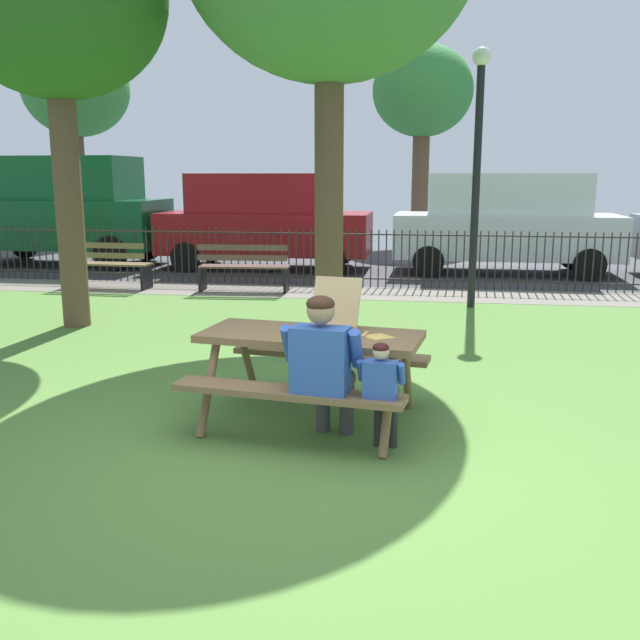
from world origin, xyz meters
name	(u,v)px	position (x,y,z in m)	size (l,w,h in m)	color
ground	(329,381)	(0.00, 2.10, -0.01)	(28.00, 12.20, 0.02)	#537F36
cobblestone_walkway	(371,294)	(0.00, 7.50, 0.00)	(28.00, 1.40, 0.01)	slate
street_asphalt	(386,264)	(0.00, 11.71, -0.01)	(28.00, 7.04, 0.01)	#38383D
picnic_table_foreground	(311,353)	(0.02, 0.86, 0.60)	(1.99, 1.71, 0.79)	brown
pizza_box_open	(330,324)	(0.18, 0.85, 0.85)	(0.50, 0.57, 0.44)	tan
pizza_slice_on_table	(375,335)	(0.56, 0.81, 0.78)	(0.25, 0.21, 0.02)	#F1BE53
adult_at_table	(324,364)	(0.21, 0.33, 0.66)	(0.63, 0.63, 1.19)	#3D3D3D
child_at_table	(382,387)	(0.65, 0.24, 0.52)	(0.36, 0.36, 0.87)	#292929
iron_fence_streetside	(375,258)	(0.00, 8.20, 0.54)	(21.87, 0.03, 1.07)	#2D2823
park_bench_left	(107,266)	(-4.85, 7.36, 0.42)	(1.61, 0.51, 0.85)	brown
park_bench_center	(244,268)	(-2.27, 7.36, 0.42)	(1.62, 0.55, 0.85)	brown
lamp_post_walkway	(478,152)	(1.66, 6.45, 2.39)	(0.28, 0.28, 3.90)	black
parked_car_left	(61,208)	(-7.41, 10.55, 1.31)	(4.70, 2.08, 2.46)	#0F4E27
parked_car_center	(266,219)	(-2.59, 10.55, 1.10)	(4.60, 1.96, 2.08)	maroon
parked_car_right	(506,221)	(2.57, 10.55, 1.10)	(4.64, 2.03, 2.08)	silver
far_tree_left	(76,89)	(-10.16, 16.98, 4.71)	(3.33, 3.33, 6.23)	brown
far_tree_midleft	(423,94)	(0.68, 16.98, 4.37)	(2.94, 2.94, 5.79)	brown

